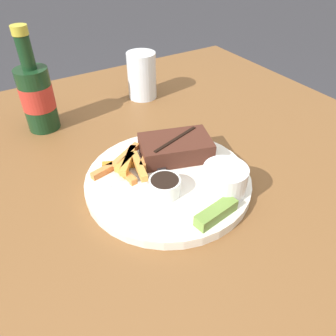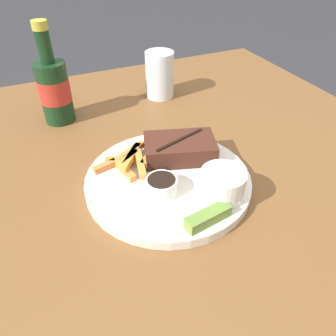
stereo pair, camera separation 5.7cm
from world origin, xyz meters
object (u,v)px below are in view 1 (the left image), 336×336
object	(u,v)px
steak_portion	(175,148)
pickle_spear	(216,213)
drinking_glass	(142,76)
coleslaw_cup	(225,178)
fork_utensil	(125,182)
beer_bottle	(37,95)
dinner_plate	(168,181)
dipping_sauce_cup	(165,186)
knife_utensil	(160,164)

from	to	relation	value
steak_portion	pickle_spear	size ratio (longest dim) A/B	1.91
steak_portion	drinking_glass	world-z (taller)	drinking_glass
coleslaw_cup	fork_utensil	xyz separation A→B (m)	(-0.14, 0.11, -0.03)
pickle_spear	beer_bottle	world-z (taller)	beer_bottle
dinner_plate	drinking_glass	world-z (taller)	drinking_glass
dipping_sauce_cup	coleslaw_cup	bearing A→B (deg)	-28.57
steak_portion	drinking_glass	size ratio (longest dim) A/B	1.29
dipping_sauce_cup	beer_bottle	size ratio (longest dim) A/B	0.24
pickle_spear	drinking_glass	xyz separation A→B (m)	(0.12, 0.46, 0.03)
coleslaw_cup	drinking_glass	xyz separation A→B (m)	(0.07, 0.42, 0.01)
pickle_spear	fork_utensil	distance (m)	0.17
dipping_sauce_cup	pickle_spear	world-z (taller)	dipping_sauce_cup
steak_portion	knife_utensil	xyz separation A→B (m)	(-0.04, -0.01, -0.02)
knife_utensil	dipping_sauce_cup	bearing A→B (deg)	-176.80
dinner_plate	knife_utensil	world-z (taller)	knife_utensil
fork_utensil	drinking_glass	distance (m)	0.38
knife_utensil	beer_bottle	xyz separation A→B (m)	(-0.14, 0.28, 0.06)
knife_utensil	coleslaw_cup	bearing A→B (deg)	-127.62
dinner_plate	coleslaw_cup	size ratio (longest dim) A/B	3.97
coleslaw_cup	drinking_glass	world-z (taller)	drinking_glass
beer_bottle	dipping_sauce_cup	bearing A→B (deg)	-72.52
steak_portion	beer_bottle	distance (m)	0.33
dinner_plate	pickle_spear	world-z (taller)	pickle_spear
dipping_sauce_cup	drinking_glass	size ratio (longest dim) A/B	0.46
steak_portion	pickle_spear	distance (m)	0.17
beer_bottle	steak_portion	bearing A→B (deg)	-56.05
pickle_spear	drinking_glass	bearing A→B (deg)	75.82
coleslaw_cup	beer_bottle	size ratio (longest dim) A/B	0.33
dinner_plate	beer_bottle	distance (m)	0.35
drinking_glass	steak_portion	bearing A→B (deg)	-105.86
pickle_spear	knife_utensil	world-z (taller)	pickle_spear
coleslaw_cup	fork_utensil	world-z (taller)	coleslaw_cup
dinner_plate	pickle_spear	bearing A→B (deg)	-84.51
dipping_sauce_cup	beer_bottle	world-z (taller)	beer_bottle
coleslaw_cup	fork_utensil	bearing A→B (deg)	142.09
steak_portion	pickle_spear	world-z (taller)	steak_portion
coleslaw_cup	knife_utensil	distance (m)	0.13
dipping_sauce_cup	fork_utensil	world-z (taller)	dipping_sauce_cup
dipping_sauce_cup	beer_bottle	xyz separation A→B (m)	(-0.11, 0.35, 0.05)
pickle_spear	drinking_glass	distance (m)	0.48
dipping_sauce_cup	beer_bottle	distance (m)	0.37
fork_utensil	dinner_plate	bearing A→B (deg)	-0.00
drinking_glass	knife_utensil	bearing A→B (deg)	-112.23
drinking_glass	pickle_spear	bearing A→B (deg)	-104.18
fork_utensil	coleslaw_cup	bearing A→B (deg)	-19.69
dinner_plate	drinking_glass	xyz separation A→B (m)	(0.13, 0.34, 0.05)
dinner_plate	steak_portion	size ratio (longest dim) A/B	1.96
steak_portion	coleslaw_cup	distance (m)	0.13
coleslaw_cup	beer_bottle	xyz separation A→B (m)	(-0.20, 0.40, 0.03)
beer_bottle	fork_utensil	bearing A→B (deg)	-77.89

